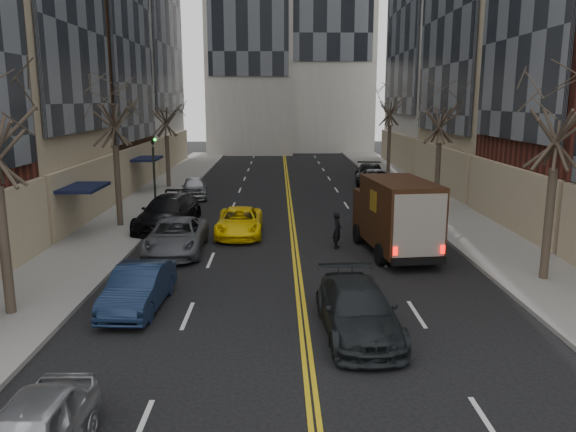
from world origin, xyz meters
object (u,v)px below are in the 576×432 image
at_px(ups_truck, 395,216).
at_px(observer_sedan, 358,310).
at_px(pedestrian, 337,230).
at_px(taxi, 239,222).

relative_size(ups_truck, observer_sedan, 1.23).
relative_size(ups_truck, pedestrian, 3.79).
distance_m(ups_truck, observer_sedan, 8.74).
height_order(observer_sedan, pedestrian, pedestrian).
bearing_deg(ups_truck, taxi, 146.32).
distance_m(observer_sedan, pedestrian, 9.25).
distance_m(ups_truck, pedestrian, 2.66).
distance_m(taxi, pedestrian, 5.12).
relative_size(observer_sedan, taxi, 1.06).
bearing_deg(ups_truck, pedestrian, 150.42).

